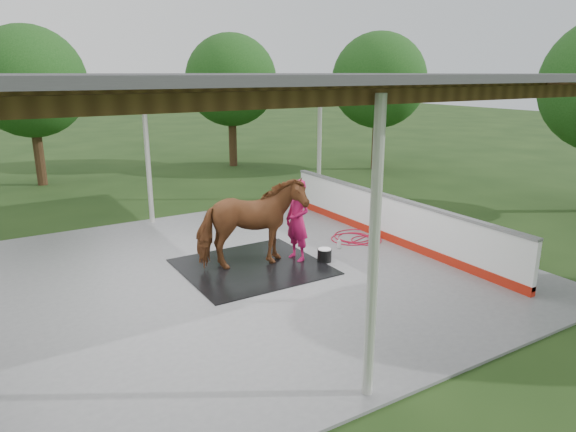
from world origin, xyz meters
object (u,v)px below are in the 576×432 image
wash_bucket (324,255)px  horse (251,224)px  dasher_board (389,219)px  handler (298,220)px

wash_bucket → horse: bearing=161.3°
dasher_board → horse: 3.83m
dasher_board → horse: horse is taller
dasher_board → wash_bucket: dasher_board is taller
horse → handler: bearing=-85.8°
dasher_board → horse: size_ratio=3.51×
horse → wash_bucket: (1.55, -0.52, -0.83)m
dasher_board → handler: handler is taller
handler → wash_bucket: handler is taller
dasher_board → wash_bucket: bearing=-169.7°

